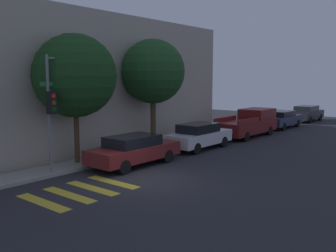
{
  "coord_description": "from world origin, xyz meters",
  "views": [
    {
      "loc": [
        -10.6,
        -9.83,
        4.04
      ],
      "look_at": [
        3.96,
        2.1,
        1.6
      ],
      "focal_mm": 40.0,
      "sensor_mm": 36.0,
      "label": 1
    }
  ],
  "objects_px": {
    "pickup_truck": "(249,123)",
    "sedan_far_end": "(281,119)",
    "traffic_light_pole": "(61,95)",
    "sedan_middle": "(199,136)",
    "tree_midblock": "(153,72)",
    "sedan_tail_of_row": "(307,113)",
    "sedan_near_corner": "(134,150)",
    "tree_near_corner": "(75,76)"
  },
  "relations": [
    {
      "from": "sedan_far_end",
      "to": "sedan_near_corner",
      "type": "bearing_deg",
      "value": 180.0
    },
    {
      "from": "traffic_light_pole",
      "to": "sedan_far_end",
      "type": "distance_m",
      "value": 20.0
    },
    {
      "from": "sedan_middle",
      "to": "tree_midblock",
      "type": "bearing_deg",
      "value": 126.35
    },
    {
      "from": "tree_near_corner",
      "to": "sedan_far_end",
      "type": "bearing_deg",
      "value": -6.51
    },
    {
      "from": "sedan_middle",
      "to": "sedan_near_corner",
      "type": "bearing_deg",
      "value": 180.0
    },
    {
      "from": "pickup_truck",
      "to": "sedan_far_end",
      "type": "relative_size",
      "value": 1.21
    },
    {
      "from": "traffic_light_pole",
      "to": "sedan_near_corner",
      "type": "bearing_deg",
      "value": -23.2
    },
    {
      "from": "tree_near_corner",
      "to": "tree_midblock",
      "type": "xyz_separation_m",
      "value": [
        5.3,
        0.0,
        0.25
      ]
    },
    {
      "from": "sedan_near_corner",
      "to": "sedan_far_end",
      "type": "distance_m",
      "value": 16.83
    },
    {
      "from": "sedan_tail_of_row",
      "to": "tree_near_corner",
      "type": "bearing_deg",
      "value": 175.07
    },
    {
      "from": "traffic_light_pole",
      "to": "sedan_middle",
      "type": "relative_size",
      "value": 1.12
    },
    {
      "from": "sedan_middle",
      "to": "tree_near_corner",
      "type": "bearing_deg",
      "value": 162.94
    },
    {
      "from": "sedan_tail_of_row",
      "to": "pickup_truck",
      "type": "bearing_deg",
      "value": 180.0
    },
    {
      "from": "sedan_middle",
      "to": "tree_midblock",
      "type": "xyz_separation_m",
      "value": [
        -1.55,
        2.1,
        3.6
      ]
    },
    {
      "from": "sedan_middle",
      "to": "tree_near_corner",
      "type": "relative_size",
      "value": 0.74
    },
    {
      "from": "tree_near_corner",
      "to": "sedan_tail_of_row",
      "type": "bearing_deg",
      "value": -4.93
    },
    {
      "from": "pickup_truck",
      "to": "sedan_far_end",
      "type": "xyz_separation_m",
      "value": [
        5.48,
        -0.0,
        -0.17
      ]
    },
    {
      "from": "sedan_middle",
      "to": "tree_midblock",
      "type": "distance_m",
      "value": 4.45
    },
    {
      "from": "sedan_tail_of_row",
      "to": "tree_midblock",
      "type": "relative_size",
      "value": 0.75
    },
    {
      "from": "traffic_light_pole",
      "to": "tree_near_corner",
      "type": "height_order",
      "value": "tree_near_corner"
    },
    {
      "from": "pickup_truck",
      "to": "tree_near_corner",
      "type": "bearing_deg",
      "value": 170.77
    },
    {
      "from": "sedan_tail_of_row",
      "to": "tree_near_corner",
      "type": "relative_size",
      "value": 0.77
    },
    {
      "from": "traffic_light_pole",
      "to": "sedan_tail_of_row",
      "type": "relative_size",
      "value": 1.07
    },
    {
      "from": "sedan_middle",
      "to": "sedan_tail_of_row",
      "type": "bearing_deg",
      "value": 0.0
    },
    {
      "from": "sedan_near_corner",
      "to": "tree_near_corner",
      "type": "relative_size",
      "value": 0.77
    },
    {
      "from": "traffic_light_pole",
      "to": "sedan_middle",
      "type": "distance_m",
      "value": 8.71
    },
    {
      "from": "sedan_near_corner",
      "to": "tree_midblock",
      "type": "bearing_deg",
      "value": 29.56
    },
    {
      "from": "sedan_near_corner",
      "to": "pickup_truck",
      "type": "bearing_deg",
      "value": 0.0
    },
    {
      "from": "traffic_light_pole",
      "to": "sedan_tail_of_row",
      "type": "xyz_separation_m",
      "value": [
        25.74,
        -1.27,
        -2.59
      ]
    },
    {
      "from": "sedan_near_corner",
      "to": "pickup_truck",
      "type": "distance_m",
      "value": 11.35
    },
    {
      "from": "sedan_near_corner",
      "to": "sedan_tail_of_row",
      "type": "distance_m",
      "value": 22.78
    },
    {
      "from": "sedan_near_corner",
      "to": "sedan_middle",
      "type": "relative_size",
      "value": 1.05
    },
    {
      "from": "tree_midblock",
      "to": "sedan_tail_of_row",
      "type": "bearing_deg",
      "value": -6.29
    },
    {
      "from": "pickup_truck",
      "to": "sedan_far_end",
      "type": "distance_m",
      "value": 5.49
    },
    {
      "from": "tree_near_corner",
      "to": "pickup_truck",
      "type": "bearing_deg",
      "value": -9.23
    },
    {
      "from": "pickup_truck",
      "to": "tree_midblock",
      "type": "xyz_separation_m",
      "value": [
        -7.64,
        2.1,
        3.45
      ]
    },
    {
      "from": "sedan_tail_of_row",
      "to": "tree_midblock",
      "type": "bearing_deg",
      "value": 173.71
    },
    {
      "from": "traffic_light_pole",
      "to": "tree_near_corner",
      "type": "distance_m",
      "value": 1.77
    },
    {
      "from": "tree_midblock",
      "to": "sedan_far_end",
      "type": "bearing_deg",
      "value": -9.1
    },
    {
      "from": "sedan_near_corner",
      "to": "sedan_middle",
      "type": "distance_m",
      "value": 5.25
    },
    {
      "from": "sedan_far_end",
      "to": "sedan_tail_of_row",
      "type": "bearing_deg",
      "value": 0.0
    },
    {
      "from": "sedan_near_corner",
      "to": "sedan_middle",
      "type": "xyz_separation_m",
      "value": [
        5.25,
        0.0,
        0.02
      ]
    }
  ]
}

